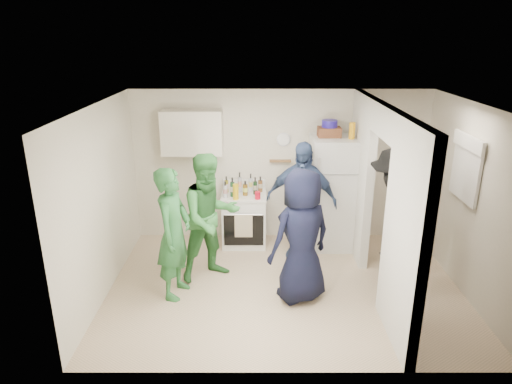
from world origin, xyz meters
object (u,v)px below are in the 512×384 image
(blue_bowl, at_px, (330,124))
(person_nook, at_px, (394,219))
(fridge, at_px, (333,193))
(person_denim, at_px, (301,201))
(yellow_cup_stack_top, at_px, (352,131))
(person_green_left, at_px, (174,234))
(wicker_basket, at_px, (329,132))
(person_green_center, at_px, (210,218))
(person_navy, at_px, (301,237))
(stove, at_px, (244,219))

(blue_bowl, bearing_deg, person_nook, -61.00)
(fridge, bearing_deg, person_denim, -142.49)
(blue_bowl, height_order, yellow_cup_stack_top, blue_bowl)
(person_green_left, bearing_deg, fridge, -43.41)
(yellow_cup_stack_top, bearing_deg, person_green_left, -150.69)
(blue_bowl, relative_size, yellow_cup_stack_top, 0.96)
(fridge, relative_size, person_green_left, 1.03)
(wicker_basket, height_order, person_green_center, wicker_basket)
(yellow_cup_stack_top, xyz_separation_m, person_navy, (-0.87, -1.51, -1.05))
(person_denim, bearing_deg, fridge, 53.15)
(fridge, height_order, person_denim, person_denim)
(person_nook, bearing_deg, stove, -101.56)
(person_denim, height_order, person_navy, person_denim)
(person_green_left, relative_size, person_green_center, 0.97)
(wicker_basket, xyz_separation_m, person_navy, (-0.55, -1.66, -1.00))
(blue_bowl, relative_size, person_green_left, 0.14)
(fridge, height_order, person_green_center, person_green_center)
(fridge, height_order, wicker_basket, wicker_basket)
(person_green_left, xyz_separation_m, person_navy, (1.64, -0.10, 0.01))
(fridge, xyz_separation_m, person_navy, (-0.65, -1.61, -0.02))
(person_navy, bearing_deg, person_nook, 166.60)
(blue_bowl, bearing_deg, person_green_left, -144.55)
(stove, height_order, person_navy, person_navy)
(blue_bowl, distance_m, person_denim, 1.27)
(wicker_basket, relative_size, blue_bowl, 1.46)
(fridge, distance_m, person_green_center, 2.13)
(stove, height_order, blue_bowl, blue_bowl)
(yellow_cup_stack_top, distance_m, person_navy, 2.04)
(wicker_basket, height_order, blue_bowl, blue_bowl)
(fridge, bearing_deg, yellow_cup_stack_top, -24.44)
(fridge, distance_m, person_green_left, 2.74)
(blue_bowl, xyz_separation_m, person_nook, (0.72, -1.29, -1.04))
(yellow_cup_stack_top, height_order, person_navy, yellow_cup_stack_top)
(yellow_cup_stack_top, relative_size, person_green_left, 0.14)
(person_green_left, distance_m, person_navy, 1.64)
(stove, relative_size, person_denim, 0.47)
(stove, relative_size, fridge, 0.48)
(wicker_basket, relative_size, person_nook, 0.18)
(fridge, relative_size, blue_bowl, 7.54)
(person_navy, bearing_deg, person_denim, -124.71)
(stove, distance_m, wicker_basket, 1.96)
(stove, bearing_deg, wicker_basket, 0.87)
(fridge, xyz_separation_m, yellow_cup_stack_top, (0.22, -0.10, 1.03))
(fridge, relative_size, wicker_basket, 5.17)
(fridge, relative_size, yellow_cup_stack_top, 7.24)
(wicker_basket, xyz_separation_m, blue_bowl, (0.00, 0.00, 0.13))
(person_green_center, bearing_deg, person_nook, -35.24)
(blue_bowl, distance_m, yellow_cup_stack_top, 0.36)
(person_green_left, bearing_deg, blue_bowl, -41.35)
(wicker_basket, height_order, person_nook, same)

